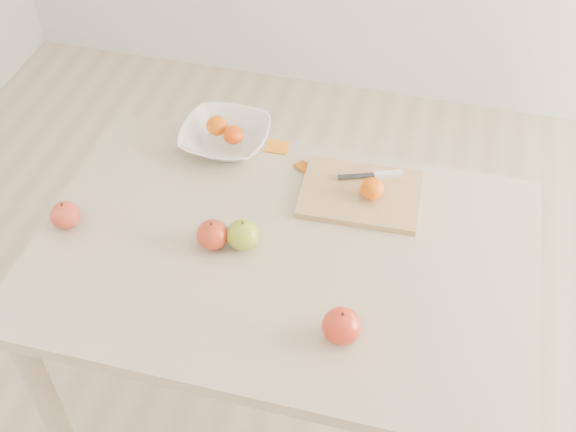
# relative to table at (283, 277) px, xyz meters

# --- Properties ---
(ground) EXTENTS (3.50, 3.50, 0.00)m
(ground) POSITION_rel_table_xyz_m (0.00, 0.00, -0.65)
(ground) COLOR #C6B293
(ground) RESTS_ON ground
(table) EXTENTS (1.20, 0.80, 0.75)m
(table) POSITION_rel_table_xyz_m (0.00, 0.00, 0.00)
(table) COLOR beige
(table) RESTS_ON ground
(cutting_board) EXTENTS (0.31, 0.24, 0.02)m
(cutting_board) POSITION_rel_table_xyz_m (0.15, 0.23, 0.11)
(cutting_board) COLOR tan
(cutting_board) RESTS_ON table
(board_tangerine) EXTENTS (0.06, 0.06, 0.05)m
(board_tangerine) POSITION_rel_table_xyz_m (0.18, 0.22, 0.14)
(board_tangerine) COLOR #D74A07
(board_tangerine) RESTS_ON cutting_board
(fruit_bowl) EXTENTS (0.24, 0.24, 0.06)m
(fruit_bowl) POSITION_rel_table_xyz_m (-0.25, 0.34, 0.13)
(fruit_bowl) COLOR white
(fruit_bowl) RESTS_ON table
(bowl_tangerine_near) EXTENTS (0.06, 0.06, 0.05)m
(bowl_tangerine_near) POSITION_rel_table_xyz_m (-0.28, 0.35, 0.16)
(bowl_tangerine_near) COLOR #CE5807
(bowl_tangerine_near) RESTS_ON fruit_bowl
(bowl_tangerine_far) EXTENTS (0.06, 0.06, 0.05)m
(bowl_tangerine_far) POSITION_rel_table_xyz_m (-0.22, 0.32, 0.15)
(bowl_tangerine_far) COLOR #CA3C07
(bowl_tangerine_far) RESTS_ON fruit_bowl
(orange_peel_a) EXTENTS (0.06, 0.05, 0.01)m
(orange_peel_a) POSITION_rel_table_xyz_m (-0.11, 0.36, 0.10)
(orange_peel_a) COLOR orange
(orange_peel_a) RESTS_ON table
(orange_peel_b) EXTENTS (0.06, 0.05, 0.01)m
(orange_peel_b) POSITION_rel_table_xyz_m (-0.02, 0.30, 0.10)
(orange_peel_b) COLOR #CC590E
(orange_peel_b) RESTS_ON table
(paring_knife) EXTENTS (0.17, 0.07, 0.01)m
(paring_knife) POSITION_rel_table_xyz_m (0.19, 0.30, 0.12)
(paring_knife) COLOR white
(paring_knife) RESTS_ON cutting_board
(apple_green) EXTENTS (0.08, 0.08, 0.07)m
(apple_green) POSITION_rel_table_xyz_m (-0.10, -0.00, 0.14)
(apple_green) COLOR olive
(apple_green) RESTS_ON table
(apple_red_e) EXTENTS (0.09, 0.09, 0.08)m
(apple_red_e) POSITION_rel_table_xyz_m (0.18, -0.21, 0.14)
(apple_red_e) COLOR #A0070F
(apple_red_e) RESTS_ON table
(apple_red_b) EXTENTS (0.08, 0.08, 0.07)m
(apple_red_b) POSITION_rel_table_xyz_m (-0.17, -0.02, 0.13)
(apple_red_b) COLOR maroon
(apple_red_b) RESTS_ON table
(apple_red_d) EXTENTS (0.07, 0.07, 0.07)m
(apple_red_d) POSITION_rel_table_xyz_m (-0.54, -0.05, 0.13)
(apple_red_d) COLOR #A61C21
(apple_red_d) RESTS_ON table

